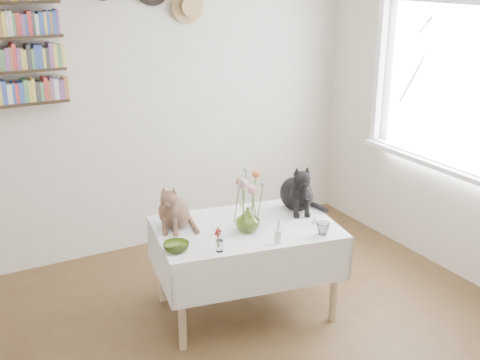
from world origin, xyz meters
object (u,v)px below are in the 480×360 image
dining_table (246,247)px  tabby_cat (174,204)px  black_cat (297,185)px  flower_vase (248,219)px

dining_table → tabby_cat: 0.59m
dining_table → black_cat: black_cat is taller
dining_table → flower_vase: flower_vase is taller
tabby_cat → flower_vase: (0.41, -0.30, -0.08)m
dining_table → black_cat: (0.48, 0.09, 0.35)m
dining_table → black_cat: bearing=10.6°
black_cat → flower_vase: bearing=-142.6°
tabby_cat → dining_table: bearing=9.2°
dining_table → tabby_cat: bearing=152.8°
dining_table → black_cat: 0.60m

